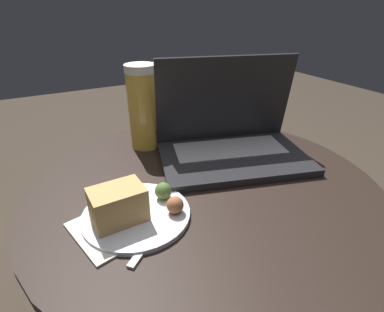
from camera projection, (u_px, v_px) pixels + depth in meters
name	position (u px, v px, depth m)	size (l,w,h in m)	color
table	(203.00, 228.00, 0.71)	(0.75, 0.75, 0.54)	#515156
napkin	(128.00, 220.00, 0.54)	(0.21, 0.17, 0.00)	silver
laptop	(230.00, 138.00, 0.74)	(0.40, 0.32, 0.24)	#232326
beer_glass	(143.00, 107.00, 0.76)	(0.08, 0.08, 0.22)	gold
snack_plate	(131.00, 208.00, 0.53)	(0.20, 0.20, 0.07)	silver
fork	(162.00, 222.00, 0.53)	(0.15, 0.14, 0.00)	silver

